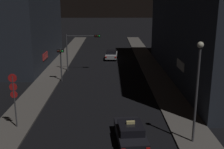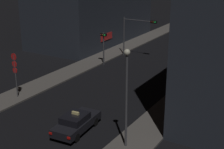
{
  "view_description": "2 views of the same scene",
  "coord_description": "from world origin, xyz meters",
  "px_view_note": "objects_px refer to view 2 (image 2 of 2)",
  "views": [
    {
      "loc": [
        0.76,
        -6.6,
        9.43
      ],
      "look_at": [
        1.0,
        21.37,
        1.97
      ],
      "focal_mm": 44.87,
      "sensor_mm": 36.0,
      "label": 1
    },
    {
      "loc": [
        16.03,
        -7.26,
        12.32
      ],
      "look_at": [
        0.4,
        18.7,
        1.79
      ],
      "focal_mm": 54.35,
      "sensor_mm": 36.0,
      "label": 2
    }
  ],
  "objects_px": {
    "traffic_light_left_kerb": "(103,42)",
    "taxi": "(76,122)",
    "sign_pole_left": "(15,71)",
    "traffic_light_overhead": "(136,29)",
    "street_lamp_near_block": "(127,88)",
    "far_car": "(189,43)"
  },
  "relations": [
    {
      "from": "taxi",
      "to": "street_lamp_near_block",
      "type": "height_order",
      "value": "street_lamp_near_block"
    },
    {
      "from": "far_car",
      "to": "sign_pole_left",
      "type": "xyz_separation_m",
      "value": [
        -7.35,
        -25.9,
        1.95
      ]
    },
    {
      "from": "sign_pole_left",
      "to": "traffic_light_left_kerb",
      "type": "bearing_deg",
      "value": 84.24
    },
    {
      "from": "traffic_light_overhead",
      "to": "street_lamp_near_block",
      "type": "bearing_deg",
      "value": -64.52
    },
    {
      "from": "taxi",
      "to": "street_lamp_near_block",
      "type": "relative_size",
      "value": 0.67
    },
    {
      "from": "traffic_light_overhead",
      "to": "sign_pole_left",
      "type": "relative_size",
      "value": 1.22
    },
    {
      "from": "sign_pole_left",
      "to": "street_lamp_near_block",
      "type": "bearing_deg",
      "value": -10.63
    },
    {
      "from": "traffic_light_overhead",
      "to": "sign_pole_left",
      "type": "distance_m",
      "value": 18.04
    },
    {
      "from": "traffic_light_left_kerb",
      "to": "sign_pole_left",
      "type": "relative_size",
      "value": 0.95
    },
    {
      "from": "taxi",
      "to": "traffic_light_left_kerb",
      "type": "bearing_deg",
      "value": 115.42
    },
    {
      "from": "taxi",
      "to": "traffic_light_left_kerb",
      "type": "xyz_separation_m",
      "value": [
        -7.15,
        15.04,
        2.07
      ]
    },
    {
      "from": "traffic_light_overhead",
      "to": "sign_pole_left",
      "type": "bearing_deg",
      "value": -99.89
    },
    {
      "from": "traffic_light_left_kerb",
      "to": "street_lamp_near_block",
      "type": "height_order",
      "value": "street_lamp_near_block"
    },
    {
      "from": "traffic_light_left_kerb",
      "to": "taxi",
      "type": "bearing_deg",
      "value": -64.58
    },
    {
      "from": "sign_pole_left",
      "to": "traffic_light_overhead",
      "type": "bearing_deg",
      "value": 80.11
    },
    {
      "from": "far_car",
      "to": "traffic_light_overhead",
      "type": "height_order",
      "value": "traffic_light_overhead"
    },
    {
      "from": "far_car",
      "to": "sign_pole_left",
      "type": "bearing_deg",
      "value": -105.83
    },
    {
      "from": "traffic_light_overhead",
      "to": "sign_pole_left",
      "type": "height_order",
      "value": "traffic_light_overhead"
    },
    {
      "from": "sign_pole_left",
      "to": "street_lamp_near_block",
      "type": "distance_m",
      "value": 13.01
    },
    {
      "from": "traffic_light_left_kerb",
      "to": "street_lamp_near_block",
      "type": "distance_m",
      "value": 19.02
    },
    {
      "from": "traffic_light_overhead",
      "to": "street_lamp_near_block",
      "type": "distance_m",
      "value": 22.3
    },
    {
      "from": "taxi",
      "to": "far_car",
      "type": "xyz_separation_m",
      "value": [
        -1.09,
        28.17,
        -0.0
      ]
    }
  ]
}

